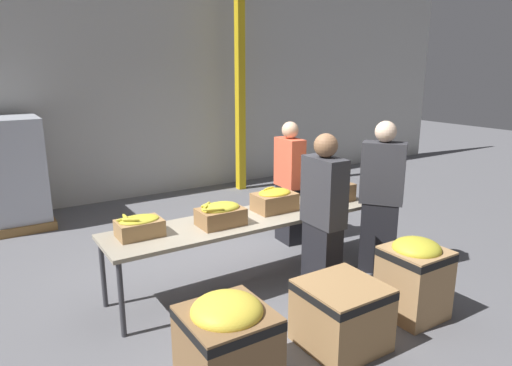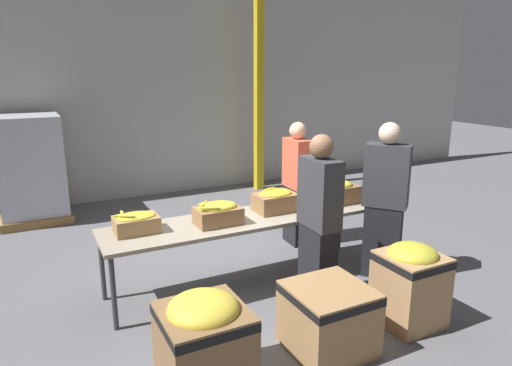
% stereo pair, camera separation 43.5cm
% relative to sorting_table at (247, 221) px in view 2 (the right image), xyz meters
% --- Properties ---
extents(ground_plane, '(30.00, 30.00, 0.00)m').
position_rel_sorting_table_xyz_m(ground_plane, '(0.00, 0.00, -0.72)').
color(ground_plane, slate).
extents(wall_back, '(16.00, 0.08, 4.00)m').
position_rel_sorting_table_xyz_m(wall_back, '(0.00, 4.12, 1.28)').
color(wall_back, '#B7B7B2').
rests_on(wall_back, ground_plane).
extents(sorting_table, '(3.13, 0.75, 0.77)m').
position_rel_sorting_table_xyz_m(sorting_table, '(0.00, 0.00, 0.00)').
color(sorting_table, '#9E937F').
rests_on(sorting_table, ground_plane).
extents(banana_box_0, '(0.43, 0.30, 0.22)m').
position_rel_sorting_table_xyz_m(banana_box_0, '(-1.18, 0.08, 0.15)').
color(banana_box_0, '#A37A4C').
rests_on(banana_box_0, sorting_table).
extents(banana_box_1, '(0.47, 0.32, 0.25)m').
position_rel_sorting_table_xyz_m(banana_box_1, '(-0.37, -0.05, 0.17)').
color(banana_box_1, olive).
rests_on(banana_box_1, sorting_table).
extents(banana_box_2, '(0.47, 0.33, 0.27)m').
position_rel_sorting_table_xyz_m(banana_box_2, '(0.38, 0.06, 0.18)').
color(banana_box_2, olive).
rests_on(banana_box_2, sorting_table).
extents(banana_box_3, '(0.47, 0.33, 0.29)m').
position_rel_sorting_table_xyz_m(banana_box_3, '(1.21, 0.00, 0.18)').
color(banana_box_3, olive).
rests_on(banana_box_3, sorting_table).
extents(volunteer_0, '(0.25, 0.46, 1.66)m').
position_rel_sorting_table_xyz_m(volunteer_0, '(1.11, 0.76, 0.11)').
color(volunteer_0, black).
rests_on(volunteer_0, ground_plane).
extents(volunteer_1, '(0.25, 0.47, 1.74)m').
position_rel_sorting_table_xyz_m(volunteer_1, '(0.43, -0.74, 0.15)').
color(volunteer_1, black).
rests_on(volunteer_1, ground_plane).
extents(volunteer_2, '(0.48, 0.52, 1.78)m').
position_rel_sorting_table_xyz_m(volunteer_2, '(1.44, -0.56, 0.17)').
color(volunteer_2, black).
rests_on(volunteer_2, ground_plane).
extents(donation_bin_0, '(0.62, 0.62, 0.78)m').
position_rel_sorting_table_xyz_m(donation_bin_0, '(-1.06, -1.45, -0.31)').
color(donation_bin_0, olive).
rests_on(donation_bin_0, ground_plane).
extents(donation_bin_1, '(0.66, 0.66, 0.57)m').
position_rel_sorting_table_xyz_m(donation_bin_1, '(0.05, -1.45, -0.41)').
color(donation_bin_1, '#A37A4C').
rests_on(donation_bin_1, ground_plane).
extents(donation_bin_2, '(0.54, 0.54, 0.79)m').
position_rel_sorting_table_xyz_m(donation_bin_2, '(0.98, -1.45, -0.30)').
color(donation_bin_2, tan).
rests_on(donation_bin_2, ground_plane).
extents(support_pillar, '(0.15, 0.15, 4.00)m').
position_rel_sorting_table_xyz_m(support_pillar, '(1.99, 3.56, 1.28)').
color(support_pillar, gold).
rests_on(support_pillar, ground_plane).
extents(pallet_stack_0, '(1.01, 1.01, 1.65)m').
position_rel_sorting_table_xyz_m(pallet_stack_0, '(-2.02, 3.47, 0.09)').
color(pallet_stack_0, olive).
rests_on(pallet_stack_0, ground_plane).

